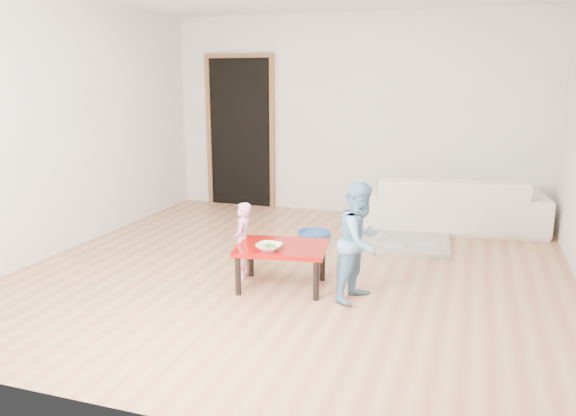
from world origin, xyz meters
The scene contains 13 objects.
floor centered at (0.00, 0.00, 0.00)m, with size 5.00×5.00×0.01m, color #A26445.
back_wall centered at (0.00, 2.50, 1.30)m, with size 5.00×0.02×2.60m, color beige.
left_wall centered at (-2.50, 0.00, 1.30)m, with size 0.02×5.00×2.60m, color beige.
doorway centered at (-1.60, 2.48, 1.02)m, with size 1.02×0.08×2.11m, color brown, non-canonical shape.
sofa centered at (1.29, 2.05, 0.32)m, with size 2.19×0.86×0.64m, color silver.
cushion centered at (0.98, 1.87, 0.49)m, with size 0.49×0.44×0.13m, color orange.
red_table centered at (0.03, -0.46, 0.19)m, with size 0.76×0.57×0.38m, color #900A07, non-canonical shape.
bowl centered at (-0.03, -0.62, 0.41)m, with size 0.21×0.21×0.05m, color white.
broccoli centered at (-0.03, -0.62, 0.41)m, with size 0.12×0.12×0.06m, color #2D5919, non-canonical shape.
child_pink centered at (-0.39, -0.33, 0.35)m, with size 0.25×0.17×0.70m, color pink.
child_blue centered at (0.72, -0.50, 0.49)m, with size 0.48×0.37×0.98m, color #5696C7.
basin centered at (-0.09, 0.98, 0.06)m, with size 0.37×0.37×0.12m, color #29569C.
blanket centered at (0.84, 1.17, 0.03)m, with size 1.05×0.87×0.05m, color #A9A495, non-canonical shape.
Camera 1 is at (1.55, -4.82, 1.78)m, focal length 35.00 mm.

